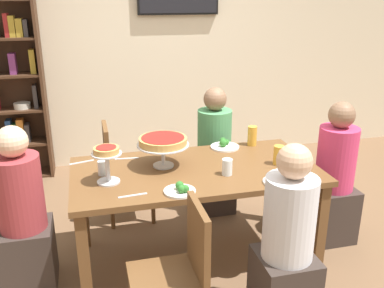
% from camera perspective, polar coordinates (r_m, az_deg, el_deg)
% --- Properties ---
extents(ground_plane, '(12.00, 12.00, 0.00)m').
position_cam_1_polar(ground_plane, '(3.38, 0.43, -14.93)').
color(ground_plane, brown).
extents(rear_partition, '(8.00, 0.12, 2.80)m').
position_cam_1_polar(rear_partition, '(4.97, -6.14, 13.61)').
color(rear_partition, beige).
rests_on(rear_partition, ground_plane).
extents(dining_table, '(1.72, 0.88, 0.74)m').
position_cam_1_polar(dining_table, '(3.06, 0.46, -4.82)').
color(dining_table, brown).
rests_on(dining_table, ground_plane).
extents(diner_near_right, '(0.34, 0.34, 1.15)m').
position_cam_1_polar(diner_near_right, '(2.64, 12.53, -13.58)').
color(diner_near_right, '#382D28').
rests_on(diner_near_right, ground_plane).
extents(diner_head_west, '(0.34, 0.34, 1.15)m').
position_cam_1_polar(diner_head_west, '(3.07, -21.55, -9.60)').
color(diner_head_west, '#382D28').
rests_on(diner_head_west, ground_plane).
extents(diner_head_east, '(0.34, 0.34, 1.15)m').
position_cam_1_polar(diner_head_east, '(3.57, 18.36, -4.94)').
color(diner_head_east, '#382D28').
rests_on(diner_head_east, ground_plane).
extents(diner_far_right, '(0.34, 0.34, 1.15)m').
position_cam_1_polar(diner_far_right, '(3.85, 2.95, -2.08)').
color(diner_far_right, '#382D28').
rests_on(diner_far_right, ground_plane).
extents(chair_near_left, '(0.40, 0.40, 0.87)m').
position_cam_1_polar(chair_near_left, '(2.43, -1.78, -16.51)').
color(chair_near_left, brown).
rests_on(chair_near_left, ground_plane).
extents(chair_far_left, '(0.40, 0.40, 0.87)m').
position_cam_1_polar(chair_far_left, '(3.75, -9.50, -3.08)').
color(chair_far_left, brown).
rests_on(chair_far_left, ground_plane).
extents(deep_dish_pizza_stand, '(0.37, 0.37, 0.22)m').
position_cam_1_polar(deep_dish_pizza_stand, '(3.00, -3.90, 0.19)').
color(deep_dish_pizza_stand, silver).
rests_on(deep_dish_pizza_stand, dining_table).
extents(personal_pizza_stand, '(0.20, 0.20, 0.25)m').
position_cam_1_polar(personal_pizza_stand, '(2.79, -11.30, -1.70)').
color(personal_pizza_stand, silver).
rests_on(personal_pizza_stand, dining_table).
extents(salad_plate_near_diner, '(0.23, 0.23, 0.07)m').
position_cam_1_polar(salad_plate_near_diner, '(2.85, 11.75, -4.82)').
color(salad_plate_near_diner, white).
rests_on(salad_plate_near_diner, dining_table).
extents(salad_plate_far_diner, '(0.23, 0.23, 0.07)m').
position_cam_1_polar(salad_plate_far_diner, '(3.43, 4.35, -0.13)').
color(salad_plate_far_diner, white).
rests_on(salad_plate_far_diner, dining_table).
extents(salad_plate_spare, '(0.20, 0.20, 0.07)m').
position_cam_1_polar(salad_plate_spare, '(2.66, -1.54, -6.12)').
color(salad_plate_spare, white).
rests_on(salad_plate_spare, dining_table).
extents(beer_glass_amber_tall, '(0.07, 0.07, 0.16)m').
position_cam_1_polar(beer_glass_amber_tall, '(3.48, 8.04, 1.09)').
color(beer_glass_amber_tall, gold).
rests_on(beer_glass_amber_tall, dining_table).
extents(beer_glass_amber_short, '(0.08, 0.08, 0.14)m').
position_cam_1_polar(beer_glass_amber_short, '(3.13, 11.50, -1.46)').
color(beer_glass_amber_short, gold).
rests_on(beer_glass_amber_short, dining_table).
extents(water_glass_clear_near, '(0.07, 0.07, 0.11)m').
position_cam_1_polar(water_glass_clear_near, '(2.91, 4.71, -3.07)').
color(water_glass_clear_near, white).
rests_on(water_glass_clear_near, dining_table).
extents(water_glass_clear_far, '(0.06, 0.06, 0.10)m').
position_cam_1_polar(water_glass_clear_far, '(2.97, -11.86, -3.15)').
color(water_glass_clear_far, white).
rests_on(water_glass_clear_far, dining_table).
extents(cutlery_fork_near, '(0.18, 0.03, 0.00)m').
position_cam_1_polar(cutlery_fork_near, '(3.23, -8.68, -1.92)').
color(cutlery_fork_near, silver).
rests_on(cutlery_fork_near, dining_table).
extents(cutlery_knife_near, '(0.18, 0.06, 0.00)m').
position_cam_1_polar(cutlery_knife_near, '(3.22, -14.50, -2.38)').
color(cutlery_knife_near, silver).
rests_on(cutlery_knife_near, dining_table).
extents(cutlery_fork_far, '(0.18, 0.03, 0.00)m').
position_cam_1_polar(cutlery_fork_far, '(2.66, -7.92, -6.82)').
color(cutlery_fork_far, silver).
rests_on(cutlery_fork_far, dining_table).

